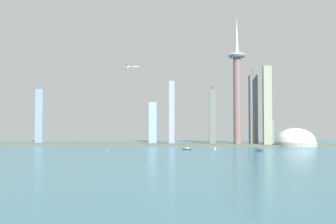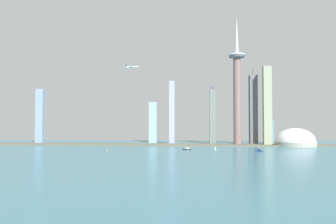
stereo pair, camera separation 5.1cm
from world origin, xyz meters
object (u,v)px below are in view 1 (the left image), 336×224
at_px(observation_tower, 237,85).
at_px(skyscraper_4, 153,122).
at_px(skyscraper_0, 253,110).
at_px(boat_1, 259,151).
at_px(stadium_dome, 295,142).
at_px(skyscraper_1, 40,116).
at_px(skyscraper_3, 213,116).
at_px(boat_2, 215,149).
at_px(skyscraper_2, 269,132).
at_px(channel_buoy_0, 107,150).
at_px(skyscraper_5, 172,113).
at_px(airplane, 132,67).
at_px(skyscraper_6, 267,106).
at_px(boat_0, 187,149).

distance_m(observation_tower, skyscraper_4, 233.32).
distance_m(skyscraper_0, boat_1, 219.28).
relative_size(stadium_dome, skyscraper_1, 0.64).
bearing_deg(observation_tower, skyscraper_1, 172.97).
bearing_deg(skyscraper_3, boat_2, -91.61).
height_order(skyscraper_2, channel_buoy_0, skyscraper_2).
xyz_separation_m(stadium_dome, boat_2, (-177.18, -111.44, -7.86)).
relative_size(skyscraper_1, skyscraper_5, 0.91).
relative_size(stadium_dome, skyscraper_3, 0.63).
bearing_deg(skyscraper_2, airplane, -167.95).
height_order(skyscraper_4, channel_buoy_0, skyscraper_4).
xyz_separation_m(skyscraper_4, skyscraper_5, (51.38, -47.48, 23.31)).
relative_size(stadium_dome, skyscraper_0, 0.49).
bearing_deg(skyscraper_4, boat_1, -50.48).
distance_m(skyscraper_6, boat_0, 234.44).
bearing_deg(skyscraper_0, skyscraper_3, 167.85).
relative_size(skyscraper_1, skyscraper_3, 0.98).
bearing_deg(boat_0, airplane, 174.12).
distance_m(skyscraper_6, channel_buoy_0, 367.02).
height_order(skyscraper_1, skyscraper_2, skyscraper_1).
relative_size(skyscraper_1, skyscraper_4, 1.32).
distance_m(skyscraper_4, channel_buoy_0, 273.75).
relative_size(skyscraper_4, channel_buoy_0, 53.50).
distance_m(stadium_dome, skyscraper_4, 341.02).
xyz_separation_m(stadium_dome, airplane, (-360.84, 34.62, 171.55)).
distance_m(skyscraper_3, skyscraper_4, 153.49).
bearing_deg(skyscraper_1, skyscraper_2, 2.03).
height_order(skyscraper_0, skyscraper_5, skyscraper_0).
xyz_separation_m(boat_2, channel_buoy_0, (-193.22, -42.41, -0.41)).
relative_size(observation_tower, boat_1, 24.87).
relative_size(skyscraper_2, skyscraper_6, 0.32).
relative_size(skyscraper_2, skyscraper_4, 0.54).
xyz_separation_m(skyscraper_5, channel_buoy_0, (-101.90, -216.82, -73.66)).
distance_m(skyscraper_3, skyscraper_6, 131.89).
height_order(skyscraper_0, boat_1, skyscraper_0).
height_order(stadium_dome, skyscraper_2, skyscraper_2).
bearing_deg(observation_tower, skyscraper_5, 165.59).
distance_m(observation_tower, skyscraper_3, 98.51).
bearing_deg(stadium_dome, skyscraper_5, 166.80).
height_order(skyscraper_1, skyscraper_5, skyscraper_5).
relative_size(skyscraper_5, boat_0, 9.12).
bearing_deg(boat_1, skyscraper_1, 5.77).
height_order(observation_tower, stadium_dome, observation_tower).
relative_size(skyscraper_5, airplane, 3.95).
bearing_deg(skyscraper_3, channel_buoy_0, -131.28).
distance_m(boat_0, airplane, 268.81).
bearing_deg(skyscraper_1, stadium_dome, -7.96).
bearing_deg(skyscraper_0, boat_1, -96.84).
relative_size(boat_0, boat_1, 1.39).
distance_m(observation_tower, skyscraper_5, 165.11).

